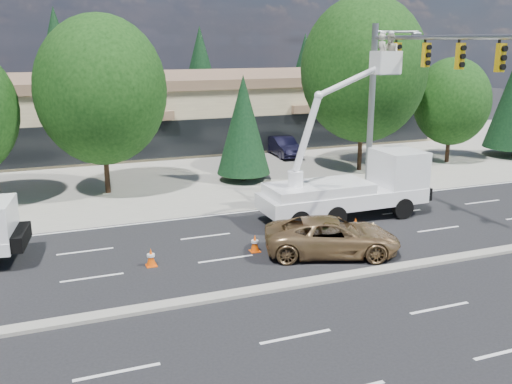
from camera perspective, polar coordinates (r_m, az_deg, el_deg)
name	(u,v)px	position (r m, az deg, el deg)	size (l,w,h in m)	color
ground	(255,292)	(19.41, -0.05, -9.98)	(140.00, 140.00, 0.00)	black
concrete_apron	(146,170)	(37.87, -10.98, 2.19)	(140.00, 22.00, 0.01)	gray
road_median	(255,290)	(19.38, -0.05, -9.82)	(120.00, 0.55, 0.12)	gray
strip_mall	(121,110)	(47.14, -13.36, 8.02)	(50.40, 15.40, 5.50)	tan
tree_front_d	(101,90)	(31.71, -15.23, 9.79)	(6.91, 6.91, 9.59)	#332114
tree_front_e	(243,125)	(33.75, -1.27, 6.74)	(3.19, 3.19, 6.28)	#332114
tree_front_f	(364,70)	(36.93, 10.72, 11.94)	(7.89, 7.89, 10.95)	#332114
tree_front_g	(452,102)	(41.19, 18.99, 8.54)	(5.13, 5.13, 7.12)	#332114
tree_back_b	(58,63)	(58.52, -19.22, 12.05)	(5.72, 5.72, 11.28)	#332114
tree_back_c	(200,70)	(60.74, -5.58, 12.02)	(4.88, 4.88, 9.62)	#332114
tree_back_d	(305,72)	(65.02, 4.89, 11.89)	(4.53, 4.53, 8.93)	#332114
signal_mast	(397,86)	(28.68, 13.96, 10.26)	(2.76, 10.16, 9.00)	gray
bucket_truck	(356,179)	(27.26, 10.01, 1.27)	(8.07, 2.71, 8.59)	white
traffic_cone_b	(151,257)	(21.76, -10.46, -6.44)	(0.40, 0.40, 0.70)	#FF5408
traffic_cone_c	(255,243)	(22.81, -0.12, -5.16)	(0.40, 0.40, 0.70)	#FF5408
traffic_cone_d	(355,226)	(25.32, 9.91, -3.32)	(0.40, 0.40, 0.70)	#FF5408
minivan	(332,236)	(22.61, 7.61, -4.42)	(2.44, 5.28, 1.47)	olive
parked_car_east	(284,146)	(41.61, 2.77, 4.57)	(1.49, 4.28, 1.41)	black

